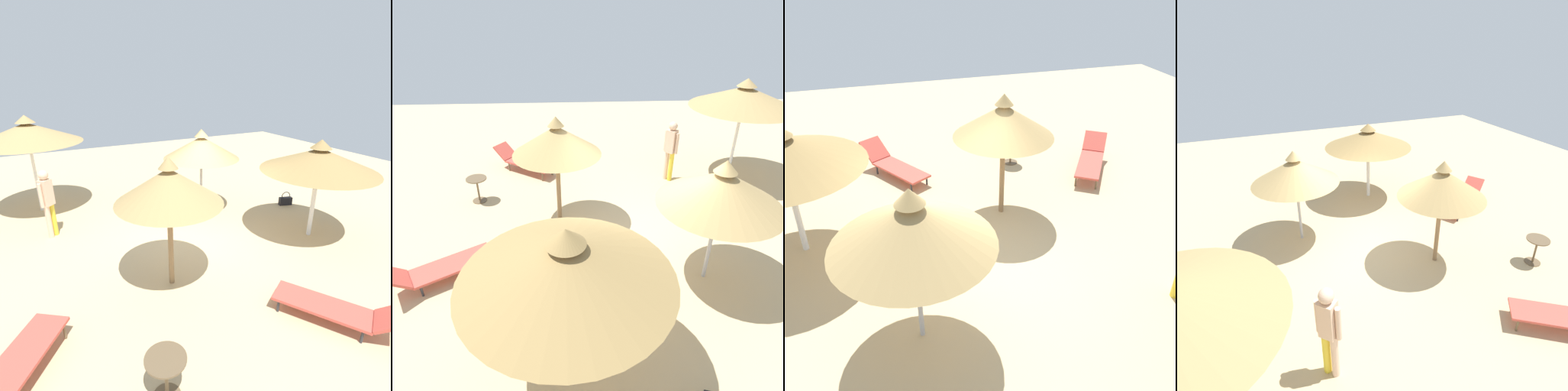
# 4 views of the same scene
# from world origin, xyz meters

# --- Properties ---
(ground) EXTENTS (24.00, 24.00, 0.10)m
(ground) POSITION_xyz_m (0.00, 0.00, -0.05)
(ground) COLOR tan
(parasol_umbrella_near_right) EXTENTS (2.81, 2.81, 2.51)m
(parasol_umbrella_near_right) POSITION_xyz_m (1.33, 2.76, 2.03)
(parasol_umbrella_near_right) COLOR white
(parasol_umbrella_near_right) RESTS_ON ground
(parasol_umbrella_center) EXTENTS (2.00, 2.00, 2.61)m
(parasol_umbrella_center) POSITION_xyz_m (1.53, -1.25, 2.07)
(parasol_umbrella_center) COLOR olive
(parasol_umbrella_center) RESTS_ON ground
(parasol_umbrella_edge) EXTENTS (2.97, 2.97, 2.89)m
(parasol_umbrella_edge) POSITION_xyz_m (-3.63, -3.42, 2.40)
(parasol_umbrella_edge) COLOR white
(parasol_umbrella_edge) RESTS_ON ground
(parasol_umbrella_near_left) EXTENTS (2.21, 2.21, 2.51)m
(parasol_umbrella_near_left) POSITION_xyz_m (-1.33, 0.96, 1.99)
(parasol_umbrella_near_left) COLOR #B2B2B7
(parasol_umbrella_near_left) RESTS_ON ground
(lounge_chair_far_right) EXTENTS (2.06, 1.57, 0.72)m
(lounge_chair_far_right) POSITION_xyz_m (3.84, 0.79, 0.32)
(lounge_chair_far_right) COLOR #CC4C3F
(lounge_chair_far_right) RESTS_ON ground
(lounge_chair_far_left) EXTENTS (1.99, 1.63, 0.71)m
(lounge_chair_far_left) POSITION_xyz_m (2.69, -4.04, 0.35)
(lounge_chair_far_left) COLOR #CC4C3F
(lounge_chair_far_left) RESTS_ON ground
(person_standing_front) EXTENTS (0.34, 0.35, 1.78)m
(person_standing_front) POSITION_xyz_m (-1.66, -3.22, 1.03)
(person_standing_front) COLOR yellow
(person_standing_front) RESTS_ON ground
(handbag) EXTENTS (0.26, 0.44, 0.45)m
(handbag) POSITION_xyz_m (-0.48, 3.61, 0.15)
(handbag) COLOR black
(handbag) RESTS_ON ground
(side_table_round) EXTENTS (0.53, 0.53, 0.68)m
(side_table_round) POSITION_xyz_m (3.71, -2.25, 0.46)
(side_table_round) COLOR brown
(side_table_round) RESTS_ON ground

